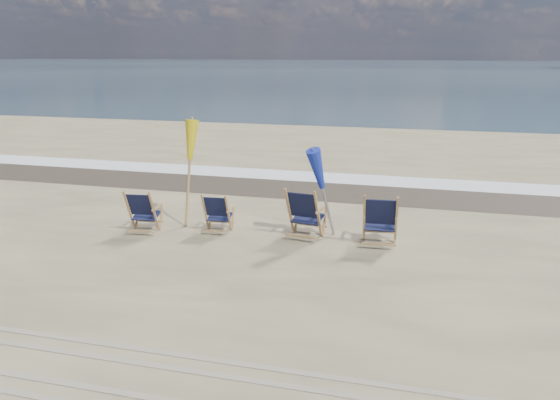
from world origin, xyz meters
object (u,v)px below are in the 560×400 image
Objects in this scene: beach_chair_3 at (396,222)px; beach_chair_0 at (154,212)px; beach_chair_1 at (228,214)px; umbrella_blue at (325,168)px; umbrella_yellow at (187,146)px; beach_chair_2 at (318,215)px.

beach_chair_0 is at bearing 1.29° from beach_chair_3.
beach_chair_1 is 2.26m from umbrella_blue.
beach_chair_0 is at bearing -169.28° from umbrella_blue.
umbrella_yellow is 1.16× the size of umbrella_blue.
beach_chair_3 is 4.66m from umbrella_yellow.
umbrella_yellow is at bearing 1.26° from beach_chair_2.
umbrella_yellow is at bearing 177.44° from umbrella_blue.
beach_chair_3 is 1.74m from umbrella_blue.
umbrella_yellow is at bearing -8.37° from beach_chair_3.
beach_chair_2 is at bearing 176.49° from beach_chair_1.
beach_chair_2 is 3.20m from umbrella_yellow.
beach_chair_3 reaches higher than beach_chair_1.
beach_chair_2 is at bearing -6.97° from umbrella_yellow.
beach_chair_1 is 0.82× the size of beach_chair_3.
beach_chair_2 reaches higher than beach_chair_3.
beach_chair_2 is 1.55m from beach_chair_3.
beach_chair_0 is 1.59m from umbrella_yellow.
beach_chair_1 is at bearing -20.76° from umbrella_yellow.
beach_chair_1 is 0.81× the size of beach_chair_2.
beach_chair_3 is at bearing -9.48° from umbrella_blue.
umbrella_yellow is (-2.93, 0.36, 1.23)m from beach_chair_2.
umbrella_yellow reaches higher than beach_chair_2.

